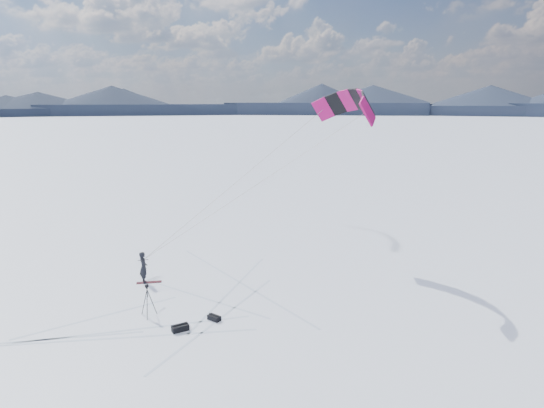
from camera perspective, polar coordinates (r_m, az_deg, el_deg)
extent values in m
plane|color=white|center=(22.54, -14.74, -13.22)|extent=(1800.00, 1800.00, 0.00)
cube|color=#151F2F|center=(335.89, 22.26, 10.71)|extent=(150.19, 119.71, 5.44)
cone|color=#151F2F|center=(335.84, 22.30, 11.17)|extent=(88.58, 88.58, 8.00)
cube|color=#151F2F|center=(339.11, 3.99, 11.63)|extent=(156.46, 80.45, 5.44)
cone|color=#151F2F|center=(339.07, 4.00, 12.08)|extent=(77.75, 77.75, 8.00)
cube|color=#151F2F|center=(340.38, -14.21, 11.28)|extent=(153.20, 57.23, 5.44)
cone|color=#151F2F|center=(340.34, -14.23, 11.73)|extent=(69.07, 69.07, 8.00)
cube|color=#AABCD3|center=(20.29, -30.79, -17.80)|extent=(6.00, 0.12, 0.01)
cube|color=#AABCD3|center=(21.66, -24.21, -15.09)|extent=(3.52, 7.29, 0.01)
cube|color=#AABCD3|center=(23.30, -18.61, -12.58)|extent=(6.45, 7.79, 0.01)
cube|color=#AABCD3|center=(25.15, -13.89, -10.33)|extent=(11.66, 3.07, 0.01)
cube|color=#AABCD3|center=(19.93, -10.15, -16.63)|extent=(1.27, 5.91, 0.01)
cube|color=#AABCD3|center=(21.98, -5.50, -13.52)|extent=(6.52, 4.83, 0.01)
cube|color=#AABCD3|center=(24.20, -1.76, -10.89)|extent=(8.85, 4.87, 0.01)
cube|color=#AABCD3|center=(20.06, -28.18, -17.85)|extent=(0.79, 11.99, 0.01)
imported|color=black|center=(26.22, -15.71, -9.47)|extent=(0.62, 0.75, 1.76)
cube|color=maroon|center=(26.15, -15.17, -9.46)|extent=(1.34, 0.28, 0.04)
cylinder|color=black|center=(22.19, -14.82, -11.77)|extent=(0.40, 0.22, 1.33)
cylinder|color=black|center=(22.25, -15.72, -11.76)|extent=(0.37, 0.26, 1.33)
cylinder|color=black|center=(21.95, -15.40, -12.09)|extent=(0.06, 0.43, 1.33)
cylinder|color=black|center=(21.94, -15.39, -10.76)|extent=(0.04, 0.04, 0.39)
cube|color=black|center=(21.84, -15.43, -10.14)|extent=(0.10, 0.10, 0.06)
cube|color=black|center=(21.80, -15.44, -9.90)|extent=(0.17, 0.15, 0.11)
cylinder|color=black|center=(21.89, -15.41, -9.80)|extent=(0.08, 0.11, 0.08)
cube|color=black|center=(20.75, -11.44, -15.00)|extent=(0.80, 0.58, 0.27)
cylinder|color=black|center=(20.68, -11.46, -14.63)|extent=(0.67, 0.31, 0.07)
cube|color=black|center=(21.41, -7.27, -13.99)|extent=(0.64, 0.64, 0.23)
cylinder|color=black|center=(21.36, -7.28, -13.67)|extent=(0.46, 0.46, 0.07)
cube|color=#AA0A58|center=(24.88, 11.89, 11.33)|extent=(1.32, 1.00, 1.61)
cube|color=black|center=(25.81, 12.00, 12.12)|extent=(1.12, 1.11, 1.50)
cube|color=#AA0A58|center=(26.79, 11.58, 12.60)|extent=(0.91, 1.15, 1.37)
cube|color=black|center=(27.74, 10.71, 12.79)|extent=(1.02, 1.15, 1.23)
cube|color=#AA0A58|center=(28.60, 9.49, 12.68)|extent=(1.22, 1.11, 1.37)
cube|color=black|center=(29.31, 8.04, 12.32)|extent=(1.39, 1.00, 1.50)
cube|color=#AA0A58|center=(29.82, 6.46, 11.73)|extent=(1.53, 0.83, 1.61)
cylinder|color=gray|center=(24.28, -2.34, 2.18)|extent=(12.05, 0.89, 7.91)
cylinder|color=gray|center=(26.92, -3.97, 3.21)|extent=(11.17, 4.64, 7.91)
cylinder|color=black|center=(25.77, -15.88, -6.78)|extent=(0.55, 0.12, 0.03)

